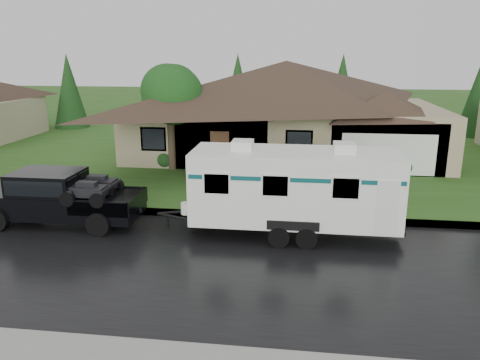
{
  "coord_description": "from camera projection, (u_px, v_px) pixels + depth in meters",
  "views": [
    {
      "loc": [
        2.91,
        -14.87,
        6.27
      ],
      "look_at": [
        0.74,
        2.0,
        1.59
      ],
      "focal_mm": 35.0,
      "sensor_mm": 36.0,
      "label": 1
    }
  ],
  "objects": [
    {
      "name": "shrub_row",
      "position": [
        281.0,
        162.0,
        24.72
      ],
      "size": [
        13.6,
        1.0,
        1.0
      ],
      "color": "#143814",
      "rests_on": "lawn"
    },
    {
      "name": "lawn",
      "position": [
        254.0,
        150.0,
        30.57
      ],
      "size": [
        140.0,
        26.0,
        0.15
      ],
      "primitive_type": "cube",
      "color": "#2B5319",
      "rests_on": "ground"
    },
    {
      "name": "house_main",
      "position": [
        290.0,
        97.0,
        28.24
      ],
      "size": [
        19.44,
        10.8,
        6.9
      ],
      "color": "tan",
      "rests_on": "lawn"
    },
    {
      "name": "travel_trailer",
      "position": [
        294.0,
        186.0,
        16.14
      ],
      "size": [
        7.45,
        2.62,
        3.34
      ],
      "color": "white",
      "rests_on": "ground"
    },
    {
      "name": "pickup_truck",
      "position": [
        56.0,
        196.0,
        17.41
      ],
      "size": [
        6.04,
        2.3,
        2.01
      ],
      "color": "black",
      "rests_on": "ground"
    },
    {
      "name": "road",
      "position": [
        200.0,
        263.0,
        14.33
      ],
      "size": [
        140.0,
        8.0,
        0.01
      ],
      "primitive_type": "cube",
      "color": "black",
      "rests_on": "ground"
    },
    {
      "name": "tree_left_green",
      "position": [
        170.0,
        96.0,
        24.25
      ],
      "size": [
        3.4,
        3.4,
        5.63
      ],
      "color": "#382B1E",
      "rests_on": "lawn"
    },
    {
      "name": "curb",
      "position": [
        222.0,
        215.0,
        18.38
      ],
      "size": [
        140.0,
        0.5,
        0.15
      ],
      "primitive_type": "cube",
      "color": "gray",
      "rests_on": "ground"
    },
    {
      "name": "ground",
      "position": [
        212.0,
        238.0,
        16.24
      ],
      "size": [
        140.0,
        140.0,
        0.0
      ],
      "primitive_type": "plane",
      "color": "#2B5319",
      "rests_on": "ground"
    }
  ]
}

